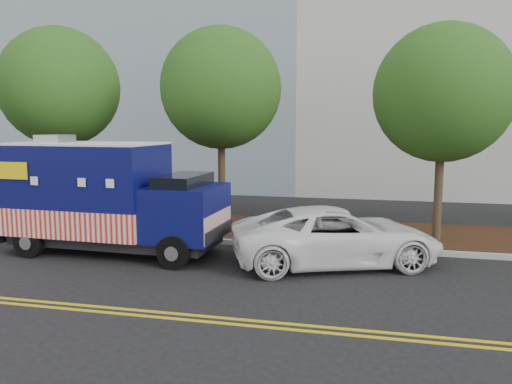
# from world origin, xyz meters

# --- Properties ---
(ground) EXTENTS (120.00, 120.00, 0.00)m
(ground) POSITION_xyz_m (0.00, 0.00, 0.00)
(ground) COLOR black
(ground) RESTS_ON ground
(curb) EXTENTS (120.00, 0.18, 0.15)m
(curb) POSITION_xyz_m (0.00, 1.40, 0.07)
(curb) COLOR #9E9E99
(curb) RESTS_ON ground
(mulch_strip) EXTENTS (120.00, 4.00, 0.15)m
(mulch_strip) POSITION_xyz_m (0.00, 3.50, 0.07)
(mulch_strip) COLOR #33180E
(mulch_strip) RESTS_ON ground
(centerline_near) EXTENTS (120.00, 0.10, 0.01)m
(centerline_near) POSITION_xyz_m (0.00, -4.45, 0.01)
(centerline_near) COLOR gold
(centerline_near) RESTS_ON ground
(centerline_far) EXTENTS (120.00, 0.10, 0.01)m
(centerline_far) POSITION_xyz_m (0.00, -4.70, 0.01)
(centerline_far) COLOR gold
(centerline_far) RESTS_ON ground
(tree_a) EXTENTS (4.48, 4.48, 7.38)m
(tree_a) POSITION_xyz_m (-5.84, 3.77, 5.13)
(tree_a) COLOR #38281C
(tree_a) RESTS_ON ground
(tree_b) EXTENTS (4.23, 4.23, 7.10)m
(tree_b) POSITION_xyz_m (0.59, 3.65, 4.97)
(tree_b) COLOR #38281C
(tree_b) RESTS_ON ground
(tree_c) EXTENTS (4.19, 4.19, 6.77)m
(tree_c) POSITION_xyz_m (7.84, 2.91, 4.66)
(tree_c) COLOR #38281C
(tree_c) RESTS_ON ground
(sign_post) EXTENTS (0.06, 0.06, 2.40)m
(sign_post) POSITION_xyz_m (-3.61, 1.79, 1.20)
(sign_post) COLOR #473828
(sign_post) RESTS_ON ground
(food_truck) EXTENTS (6.61, 2.70, 3.43)m
(food_truck) POSITION_xyz_m (-1.80, -0.35, 1.55)
(food_truck) COLOR black
(food_truck) RESTS_ON ground
(white_car) EXTENTS (6.11, 4.37, 1.55)m
(white_car) POSITION_xyz_m (4.92, -0.13, 0.77)
(white_car) COLOR white
(white_car) RESTS_ON ground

